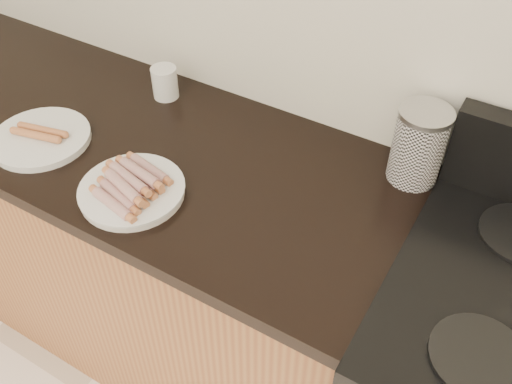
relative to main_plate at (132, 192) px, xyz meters
The scene contains 9 objects.
cabinet_base 0.71m from the main_plate, 161.82° to the left, with size 2.20×0.59×0.86m, color #956134.
counter_slab 0.53m from the main_plate, 161.82° to the left, with size 2.20×0.62×0.04m, color black.
burner_near_left 0.81m from the main_plate, ahead, with size 0.18×0.18×0.01m, color black.
main_plate is the anchor object (origin of this frame).
side_plate 0.33m from the main_plate, behind, with size 0.25×0.25×0.02m, color white.
hotdog_pile 0.03m from the main_plate, 82.87° to the right, with size 0.12×0.19×0.05m.
plain_sausages 0.33m from the main_plate, behind, with size 0.13×0.07×0.02m.
canister 0.67m from the main_plate, 36.16° to the left, with size 0.12×0.12×0.19m.
mug 0.41m from the main_plate, 115.96° to the left, with size 0.07×0.07×0.09m, color silver.
Camera 1 is at (0.54, 0.85, 1.83)m, focal length 40.00 mm.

